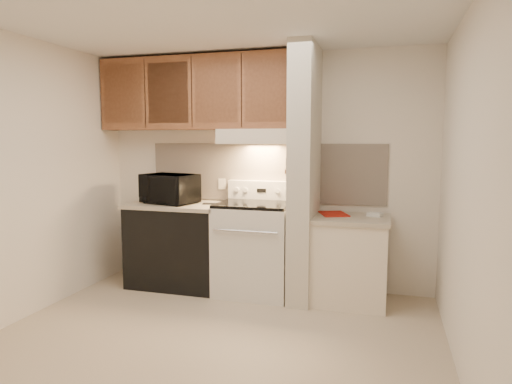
% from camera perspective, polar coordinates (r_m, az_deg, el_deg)
% --- Properties ---
extents(floor, '(3.60, 3.60, 0.00)m').
position_cam_1_polar(floor, '(3.88, -5.15, -17.74)').
color(floor, beige).
rests_on(floor, ground).
extents(ceiling, '(3.60, 3.60, 0.00)m').
position_cam_1_polar(ceiling, '(3.65, -5.58, 20.92)').
color(ceiling, white).
rests_on(ceiling, wall_back).
extents(wall_back, '(3.60, 2.50, 0.02)m').
position_cam_1_polar(wall_back, '(4.97, 1.01, 2.61)').
color(wall_back, white).
rests_on(wall_back, floor).
extents(wall_left, '(0.02, 3.00, 2.50)m').
position_cam_1_polar(wall_left, '(4.53, -27.06, 1.50)').
color(wall_left, white).
rests_on(wall_left, floor).
extents(wall_right, '(0.02, 3.00, 2.50)m').
position_cam_1_polar(wall_right, '(3.34, 24.72, 0.04)').
color(wall_right, white).
rests_on(wall_right, floor).
extents(backsplash, '(2.60, 0.02, 0.63)m').
position_cam_1_polar(backsplash, '(4.96, 0.97, 2.43)').
color(backsplash, '#FAE3CE').
rests_on(backsplash, wall_back).
extents(range_body, '(0.76, 0.65, 0.92)m').
position_cam_1_polar(range_body, '(4.76, -0.11, -7.19)').
color(range_body, silver).
rests_on(range_body, floor).
extents(oven_window, '(0.50, 0.01, 0.30)m').
position_cam_1_polar(oven_window, '(4.46, -1.26, -7.63)').
color(oven_window, black).
rests_on(oven_window, range_body).
extents(oven_handle, '(0.65, 0.02, 0.02)m').
position_cam_1_polar(oven_handle, '(4.38, -1.42, -4.95)').
color(oven_handle, silver).
rests_on(oven_handle, range_body).
extents(cooktop, '(0.74, 0.64, 0.03)m').
position_cam_1_polar(cooktop, '(4.67, -0.11, -1.53)').
color(cooktop, black).
rests_on(cooktop, range_body).
extents(range_backguard, '(0.76, 0.08, 0.20)m').
position_cam_1_polar(range_backguard, '(4.93, 0.82, 0.25)').
color(range_backguard, silver).
rests_on(range_backguard, range_body).
extents(range_display, '(0.10, 0.01, 0.04)m').
position_cam_1_polar(range_display, '(4.89, 0.69, 0.19)').
color(range_display, black).
rests_on(range_display, range_backguard).
extents(range_knob_left_outer, '(0.05, 0.02, 0.05)m').
position_cam_1_polar(range_knob_left_outer, '(4.97, -2.43, 0.29)').
color(range_knob_left_outer, silver).
rests_on(range_knob_left_outer, range_backguard).
extents(range_knob_left_inner, '(0.05, 0.02, 0.05)m').
position_cam_1_polar(range_knob_left_inner, '(4.94, -1.33, 0.25)').
color(range_knob_left_inner, silver).
rests_on(range_knob_left_inner, range_backguard).
extents(range_knob_right_inner, '(0.05, 0.02, 0.05)m').
position_cam_1_polar(range_knob_right_inner, '(4.84, 2.73, 0.12)').
color(range_knob_right_inner, silver).
rests_on(range_knob_right_inner, range_backguard).
extents(range_knob_right_outer, '(0.05, 0.02, 0.05)m').
position_cam_1_polar(range_knob_right_outer, '(4.82, 3.89, 0.09)').
color(range_knob_right_outer, silver).
rests_on(range_knob_right_outer, range_backguard).
extents(dishwasher_front, '(1.00, 0.63, 0.87)m').
position_cam_1_polar(dishwasher_front, '(5.09, -9.70, -6.68)').
color(dishwasher_front, black).
rests_on(dishwasher_front, floor).
extents(left_countertop, '(1.04, 0.67, 0.04)m').
position_cam_1_polar(left_countertop, '(5.00, -9.80, -1.60)').
color(left_countertop, '#B9AB94').
rests_on(left_countertop, dishwasher_front).
extents(spoon_rest, '(0.21, 0.11, 0.01)m').
position_cam_1_polar(spoon_rest, '(4.86, -5.45, -1.46)').
color(spoon_rest, black).
rests_on(spoon_rest, left_countertop).
extents(teal_jar, '(0.13, 0.13, 0.11)m').
position_cam_1_polar(teal_jar, '(5.08, -12.28, -0.68)').
color(teal_jar, '#256663').
rests_on(teal_jar, left_countertop).
extents(outlet, '(0.08, 0.01, 0.12)m').
position_cam_1_polar(outlet, '(5.11, -4.28, 1.01)').
color(outlet, '#F0E2C9').
rests_on(outlet, backsplash).
extents(microwave, '(0.64, 0.51, 0.31)m').
position_cam_1_polar(microwave, '(5.00, -10.76, 0.41)').
color(microwave, black).
rests_on(microwave, left_countertop).
extents(partition_pillar, '(0.22, 0.70, 2.50)m').
position_cam_1_polar(partition_pillar, '(4.52, 6.09, 2.17)').
color(partition_pillar, beige).
rests_on(partition_pillar, floor).
extents(pillar_trim, '(0.01, 0.70, 0.04)m').
position_cam_1_polar(pillar_trim, '(4.54, 4.66, 2.84)').
color(pillar_trim, brown).
rests_on(pillar_trim, partition_pillar).
extents(knife_strip, '(0.02, 0.42, 0.04)m').
position_cam_1_polar(knife_strip, '(4.49, 4.46, 3.06)').
color(knife_strip, black).
rests_on(knife_strip, partition_pillar).
extents(knife_blade_a, '(0.01, 0.03, 0.16)m').
position_cam_1_polar(knife_blade_a, '(4.34, 3.85, 1.61)').
color(knife_blade_a, silver).
rests_on(knife_blade_a, knife_strip).
extents(knife_handle_a, '(0.02, 0.02, 0.10)m').
position_cam_1_polar(knife_handle_a, '(4.34, 3.89, 3.60)').
color(knife_handle_a, black).
rests_on(knife_handle_a, knife_strip).
extents(knife_blade_b, '(0.01, 0.04, 0.18)m').
position_cam_1_polar(knife_blade_b, '(4.41, 4.06, 1.57)').
color(knife_blade_b, silver).
rests_on(knife_blade_b, knife_strip).
extents(knife_handle_b, '(0.02, 0.02, 0.10)m').
position_cam_1_polar(knife_handle_b, '(4.40, 4.08, 3.64)').
color(knife_handle_b, black).
rests_on(knife_handle_b, knife_strip).
extents(knife_blade_c, '(0.01, 0.04, 0.20)m').
position_cam_1_polar(knife_blade_c, '(4.49, 4.27, 1.52)').
color(knife_blade_c, silver).
rests_on(knife_blade_c, knife_strip).
extents(knife_handle_c, '(0.02, 0.02, 0.10)m').
position_cam_1_polar(knife_handle_c, '(4.48, 4.30, 3.69)').
color(knife_handle_c, black).
rests_on(knife_handle_c, knife_strip).
extents(knife_blade_d, '(0.01, 0.04, 0.16)m').
position_cam_1_polar(knife_blade_d, '(4.58, 4.53, 1.88)').
color(knife_blade_d, silver).
rests_on(knife_blade_d, knife_strip).
extents(knife_handle_d, '(0.02, 0.02, 0.10)m').
position_cam_1_polar(knife_handle_d, '(4.55, 4.49, 3.74)').
color(knife_handle_d, black).
rests_on(knife_handle_d, knife_strip).
extents(knife_blade_e, '(0.01, 0.04, 0.18)m').
position_cam_1_polar(knife_blade_e, '(4.67, 4.73, 1.84)').
color(knife_blade_e, silver).
rests_on(knife_blade_e, knife_strip).
extents(knife_handle_e, '(0.02, 0.02, 0.10)m').
position_cam_1_polar(knife_handle_e, '(4.65, 4.73, 3.79)').
color(knife_handle_e, black).
rests_on(knife_handle_e, knife_strip).
extents(oven_mitt, '(0.03, 0.11, 0.26)m').
position_cam_1_polar(oven_mitt, '(4.71, 4.87, 1.71)').
color(oven_mitt, slate).
rests_on(oven_mitt, partition_pillar).
extents(right_cab_base, '(0.70, 0.60, 0.81)m').
position_cam_1_polar(right_cab_base, '(4.60, 11.67, -8.53)').
color(right_cab_base, '#F0E2C9').
rests_on(right_cab_base, floor).
extents(right_countertop, '(0.74, 0.64, 0.04)m').
position_cam_1_polar(right_countertop, '(4.51, 11.80, -3.31)').
color(right_countertop, '#B9AB94').
rests_on(right_countertop, right_cab_base).
extents(red_folder, '(0.35, 0.40, 0.01)m').
position_cam_1_polar(red_folder, '(4.62, 9.67, -2.71)').
color(red_folder, '#B51D10').
rests_on(red_folder, right_countertop).
extents(white_box, '(0.16, 0.14, 0.04)m').
position_cam_1_polar(white_box, '(4.59, 14.64, -2.74)').
color(white_box, white).
rests_on(white_box, right_countertop).
extents(range_hood, '(0.78, 0.44, 0.15)m').
position_cam_1_polar(range_hood, '(4.75, 0.31, 6.95)').
color(range_hood, '#F0E2C9').
rests_on(range_hood, upper_cabinets).
extents(hood_lip, '(0.78, 0.04, 0.06)m').
position_cam_1_polar(hood_lip, '(4.54, -0.42, 6.40)').
color(hood_lip, '#F0E2C9').
rests_on(hood_lip, range_hood).
extents(upper_cabinets, '(2.18, 0.33, 0.77)m').
position_cam_1_polar(upper_cabinets, '(5.04, -7.27, 12.12)').
color(upper_cabinets, brown).
rests_on(upper_cabinets, wall_back).
extents(cab_door_a, '(0.46, 0.01, 0.63)m').
position_cam_1_polar(cab_door_a, '(5.28, -16.32, 11.65)').
color(cab_door_a, brown).
rests_on(cab_door_a, upper_cabinets).
extents(cab_gap_a, '(0.01, 0.01, 0.73)m').
position_cam_1_polar(cab_gap_a, '(5.14, -13.71, 11.88)').
color(cab_gap_a, black).
rests_on(cab_gap_a, upper_cabinets).
extents(cab_door_b, '(0.46, 0.01, 0.63)m').
position_cam_1_polar(cab_door_b, '(5.02, -10.94, 12.08)').
color(cab_door_b, brown).
rests_on(cab_door_b, upper_cabinets).
extents(cab_gap_b, '(0.01, 0.01, 0.73)m').
position_cam_1_polar(cab_gap_b, '(4.90, -8.04, 12.27)').
color(cab_gap_b, black).
rests_on(cab_gap_b, upper_cabinets).
extents(cab_door_c, '(0.46, 0.01, 0.63)m').
position_cam_1_polar(cab_door_c, '(4.79, -4.99, 12.43)').
color(cab_door_c, brown).
rests_on(cab_door_c, upper_cabinets).
extents(cab_gap_c, '(0.01, 0.01, 0.73)m').
position_cam_1_polar(cab_gap_c, '(4.70, -1.82, 12.57)').
color(cab_gap_c, black).
rests_on(cab_gap_c, upper_cabinets).
extents(cab_door_d, '(0.46, 0.01, 0.63)m').
position_cam_1_polar(cab_door_d, '(4.63, 1.47, 12.67)').
color(cab_door_d, brown).
rests_on(cab_door_d, upper_cabinets).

